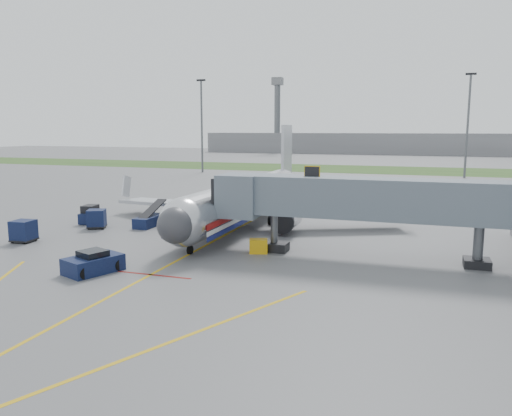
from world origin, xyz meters
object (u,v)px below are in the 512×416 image
(baggage_tug, at_px, (90,215))
(ramp_worker, at_px, (222,214))
(pushback_tug, at_px, (93,263))
(belt_loader, at_px, (150,220))
(airliner, at_px, (246,198))

(baggage_tug, xyz_separation_m, ramp_worker, (12.52, 5.38, -0.08))
(baggage_tug, bearing_deg, pushback_tug, -52.77)
(pushback_tug, relative_size, belt_loader, 0.86)
(pushback_tug, relative_size, baggage_tug, 1.48)
(airliner, bearing_deg, pushback_tug, -101.33)
(pushback_tug, bearing_deg, ramp_worker, 87.21)
(pushback_tug, height_order, baggage_tug, baggage_tug)
(baggage_tug, bearing_deg, ramp_worker, 23.24)
(ramp_worker, bearing_deg, airliner, -57.31)
(airliner, xyz_separation_m, baggage_tug, (-15.53, -4.81, -1.82))
(airliner, bearing_deg, baggage_tug, -162.77)
(belt_loader, relative_size, ramp_worker, 3.32)
(airliner, xyz_separation_m, pushback_tug, (-4.00, -19.98, -2.00))
(ramp_worker, bearing_deg, belt_loader, 172.75)
(airliner, relative_size, belt_loader, 7.21)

